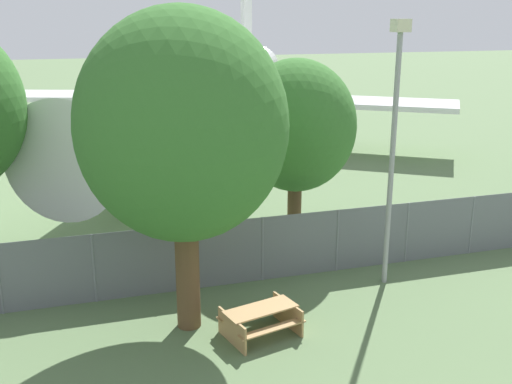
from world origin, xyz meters
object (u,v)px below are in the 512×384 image
(airplane, at_px, (208,92))
(tree_near_hangar, at_px, (183,127))
(picnic_bench_near_cabin, at_px, (261,318))
(tree_far_right, at_px, (296,126))

(airplane, bearing_deg, tree_near_hangar, 12.70)
(airplane, distance_m, picnic_bench_near_cabin, 23.10)
(picnic_bench_near_cabin, bearing_deg, airplane, 80.75)
(picnic_bench_near_cabin, distance_m, tree_far_right, 7.79)
(airplane, height_order, tree_far_right, airplane)
(tree_near_hangar, bearing_deg, picnic_bench_near_cabin, -31.35)
(picnic_bench_near_cabin, height_order, tree_near_hangar, tree_near_hangar)
(airplane, relative_size, tree_far_right, 5.29)
(airplane, xyz_separation_m, tree_far_right, (-0.53, -16.60, 0.75))
(tree_far_right, bearing_deg, picnic_bench_near_cabin, -117.78)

